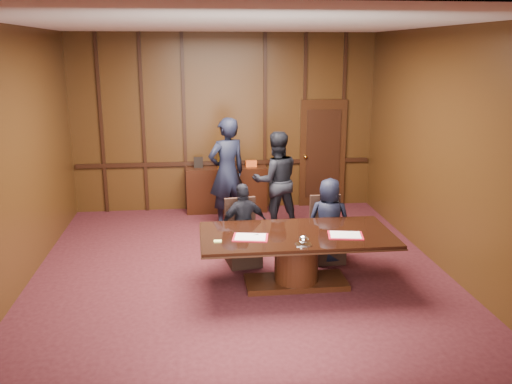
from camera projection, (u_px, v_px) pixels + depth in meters
The scene contains 13 objects.
room at pixel (244, 157), 7.57m from camera, with size 7.00×7.04×3.50m.
sideboard at pixel (227, 187), 10.87m from camera, with size 1.60×0.45×1.54m.
conference_table at pixel (296, 251), 7.41m from camera, with size 2.62×1.32×0.76m.
folder_left at pixel (250, 237), 7.16m from camera, with size 0.51×0.41×0.02m.
folder_right at pixel (345, 235), 7.24m from camera, with size 0.51×0.41×0.02m.
inkstand at pixel (303, 241), 6.90m from camera, with size 0.20×0.14×0.12m.
notepad at pixel (218, 241), 7.02m from camera, with size 0.10×0.07×0.01m, color #FDFD7B.
chair_left at pixel (243, 245), 8.23m from camera, with size 0.55×0.55×0.99m.
chair_right at pixel (327, 242), 8.38m from camera, with size 0.49×0.49×0.99m.
signatory_left at pixel (244, 225), 8.07m from camera, with size 0.75×0.31×1.27m, color black.
signatory_right at pixel (329, 221), 8.21m from camera, with size 0.64×0.42×1.31m, color black.
witness_left at pixel (227, 172), 9.86m from camera, with size 0.73×0.48×2.01m, color black.
witness_right at pixel (276, 181), 9.71m from camera, with size 0.87×0.67×1.78m, color black.
Camera 1 is at (-0.62, -7.27, 3.18)m, focal length 38.00 mm.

